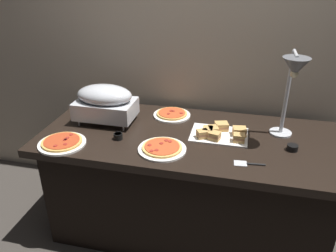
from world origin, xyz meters
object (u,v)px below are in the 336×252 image
(pizza_plate_front, at_px, (162,148))
(sandwich_platter, at_px, (220,133))
(sauce_cup_near, at_px, (293,147))
(sauce_cup_far, at_px, (118,136))
(serving_spatula, at_px, (248,164))
(chafing_dish, at_px, (105,102))
(heat_lamp, at_px, (293,76))
(pizza_plate_raised_stand, at_px, (62,143))
(pizza_plate_center, at_px, (172,114))

(pizza_plate_front, height_order, sandwich_platter, sandwich_platter)
(sauce_cup_near, xyz_separation_m, sauce_cup_far, (-1.05, -0.11, 0.00))
(sauce_cup_near, bearing_deg, serving_spatula, -139.34)
(chafing_dish, height_order, heat_lamp, heat_lamp)
(pizza_plate_raised_stand, height_order, sauce_cup_far, sauce_cup_far)
(sauce_cup_near, height_order, serving_spatula, sauce_cup_near)
(pizza_plate_front, xyz_separation_m, sauce_cup_far, (-0.30, 0.07, 0.01))
(chafing_dish, bearing_deg, serving_spatula, -18.77)
(pizza_plate_front, distance_m, pizza_plate_raised_stand, 0.61)
(pizza_plate_front, height_order, sauce_cup_near, sauce_cup_near)
(chafing_dish, height_order, sandwich_platter, chafing_dish)
(chafing_dish, bearing_deg, pizza_plate_raised_stand, -111.25)
(chafing_dish, height_order, sauce_cup_far, chafing_dish)
(sandwich_platter, distance_m, serving_spatula, 0.34)
(chafing_dish, distance_m, serving_spatula, 1.03)
(pizza_plate_front, distance_m, sauce_cup_far, 0.31)
(pizza_plate_center, height_order, sauce_cup_far, sauce_cup_far)
(heat_lamp, height_order, pizza_plate_front, heat_lamp)
(heat_lamp, bearing_deg, sauce_cup_far, -169.46)
(chafing_dish, relative_size, sauce_cup_near, 6.19)
(sandwich_platter, xyz_separation_m, serving_spatula, (0.18, -0.29, -0.02))
(pizza_plate_center, relative_size, sauce_cup_near, 4.13)
(pizza_plate_front, height_order, pizza_plate_raised_stand, same)
(serving_spatula, bearing_deg, sauce_cup_near, 40.66)
(sauce_cup_near, bearing_deg, heat_lamp, 125.11)
(pizza_plate_center, bearing_deg, heat_lamp, -17.27)
(heat_lamp, distance_m, pizza_plate_front, 0.84)
(chafing_dish, xyz_separation_m, pizza_plate_center, (0.42, 0.20, -0.14))
(sandwich_platter, xyz_separation_m, sauce_cup_far, (-0.61, -0.18, -0.00))
(heat_lamp, xyz_separation_m, pizza_plate_raised_stand, (-1.30, -0.33, -0.42))
(sauce_cup_far, bearing_deg, sandwich_platter, 16.50)
(pizza_plate_front, bearing_deg, sandwich_platter, 38.42)
(heat_lamp, height_order, pizza_plate_center, heat_lamp)
(serving_spatula, bearing_deg, pizza_plate_front, 175.33)
(pizza_plate_front, relative_size, sandwich_platter, 0.80)
(serving_spatula, bearing_deg, heat_lamp, 56.31)
(pizza_plate_front, distance_m, sandwich_platter, 0.40)
(pizza_plate_center, relative_size, pizza_plate_raised_stand, 0.92)
(sauce_cup_far, height_order, serving_spatula, sauce_cup_far)
(pizza_plate_raised_stand, bearing_deg, sauce_cup_near, 10.39)
(pizza_plate_front, xyz_separation_m, sauce_cup_near, (0.75, 0.17, 0.01))
(pizza_plate_front, bearing_deg, heat_lamp, 20.04)
(pizza_plate_raised_stand, bearing_deg, sauce_cup_far, 24.74)
(chafing_dish, height_order, pizza_plate_center, chafing_dish)
(pizza_plate_center, distance_m, pizza_plate_raised_stand, 0.79)
(pizza_plate_center, xyz_separation_m, sauce_cup_near, (0.80, -0.31, 0.01))
(sandwich_platter, bearing_deg, serving_spatula, -58.06)
(chafing_dish, height_order, serving_spatula, chafing_dish)
(pizza_plate_center, relative_size, sauce_cup_far, 4.71)
(sauce_cup_near, bearing_deg, pizza_plate_center, 158.82)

